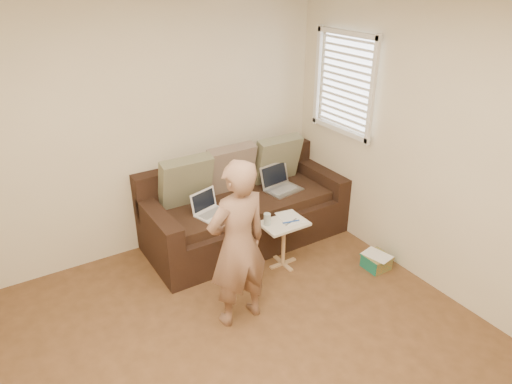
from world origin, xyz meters
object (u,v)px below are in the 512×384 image
Objects in this scene: person at (238,245)px; drinking_glass at (267,219)px; sofa at (246,206)px; side_table at (283,244)px; laptop_white at (212,215)px; laptop_silver at (284,191)px; striped_box at (376,261)px.

person is 0.83m from drinking_glass.
drinking_glass is at bearing -99.17° from sofa.
sofa is 4.39× the size of side_table.
sofa is at bearing -1.56° from laptop_white.
side_table is at bearing -132.77° from laptop_silver.
laptop_silver is at bearing -7.66° from sofa.
sofa is 1.50m from striped_box.
laptop_silver is at bearing 42.46° from drinking_glass.
striped_box is (0.78, -0.56, -0.17)m from side_table.
laptop_white is 0.58m from drinking_glass.
laptop_silver is 1.57m from person.
laptop_white reaches higher than side_table.
sofa is 0.48m from laptop_silver.
side_table is (0.07, -0.62, -0.17)m from sofa.
laptop_silver is at bearing -12.89° from laptop_white.
person reaches higher than sofa.
laptop_white is 2.66× the size of drinking_glass.
laptop_white is (-0.94, -0.07, 0.00)m from laptop_silver.
person is 6.08× the size of striped_box.
laptop_silver is (0.46, -0.06, 0.10)m from sofa.
laptop_white is 1.28× the size of striped_box.
sofa is 8.87× the size of striped_box.
laptop_silver reaches higher than side_table.
drinking_glass is at bearing -65.80° from laptop_white.
sofa is 1.34m from person.
sofa is at bearing 125.67° from striped_box.
person is at bearing -121.33° from laptop_white.
side_table is at bearing -83.16° from sofa.
laptop_silver reaches higher than laptop_white.
drinking_glass is 0.48× the size of striped_box.
person is at bearing -140.51° from drinking_glass.
sofa is 18.33× the size of drinking_glass.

